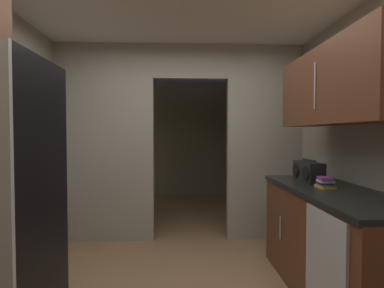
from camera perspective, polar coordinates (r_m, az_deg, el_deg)
name	(u,v)px	position (r m, az deg, el deg)	size (l,w,h in m)	color
kitchen_overhead_slab	(182,3)	(3.11, -1.95, 24.71)	(3.64, 7.48, 0.06)	silver
kitchen_partition	(177,137)	(4.08, -2.74, 1.30)	(3.24, 0.12, 2.59)	#9E998C
adjoining_room_shell	(180,140)	(6.07, -2.26, 0.79)	(3.24, 2.97, 2.59)	gray
lower_cabinet_run	(334,244)	(3.00, 24.80, -16.54)	(0.67, 1.81, 0.94)	brown
dishwasher	(325,276)	(2.45, 23.41, -21.62)	(0.02, 0.56, 0.88)	#B7BABC
upper_cabinet_counterside	(336,86)	(2.87, 25.18, 9.74)	(0.36, 1.63, 0.65)	brown
boombox	(308,172)	(3.26, 20.79, -4.81)	(0.17, 0.42, 0.22)	black
book_stack	(325,183)	(2.92, 23.45, -6.64)	(0.13, 0.17, 0.09)	gold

